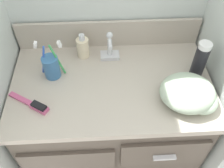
# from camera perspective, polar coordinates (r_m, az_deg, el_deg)

# --- Properties ---
(ground_plane) EXTENTS (6.00, 6.00, 0.00)m
(ground_plane) POSITION_cam_1_polar(r_m,az_deg,el_deg) (1.79, -0.05, -16.93)
(ground_plane) COLOR beige
(vanity) EXTENTS (0.89, 0.55, 0.80)m
(vanity) POSITION_cam_1_polar(r_m,az_deg,el_deg) (1.41, -0.12, -10.07)
(vanity) COLOR brown
(vanity) RESTS_ON ground_plane
(backsplash) EXTENTS (0.89, 0.02, 0.14)m
(backsplash) POSITION_cam_1_polar(r_m,az_deg,el_deg) (1.25, -0.74, 11.43)
(backsplash) COLOR #B2A899
(backsplash) RESTS_ON vanity
(sink_faucet) EXTENTS (0.09, 0.09, 0.14)m
(sink_faucet) POSITION_cam_1_polar(r_m,az_deg,el_deg) (1.19, -0.51, 7.84)
(sink_faucet) COLOR silver
(sink_faucet) RESTS_ON vanity
(toothbrush_cup) EXTENTS (0.12, 0.07, 0.19)m
(toothbrush_cup) POSITION_cam_1_polar(r_m,az_deg,el_deg) (1.13, -13.71, 3.97)
(toothbrush_cup) COLOR teal
(toothbrush_cup) RESTS_ON vanity
(soap_dispenser) EXTENTS (0.06, 0.06, 0.13)m
(soap_dispenser) POSITION_cam_1_polar(r_m,az_deg,el_deg) (1.20, -6.69, 8.35)
(soap_dispenser) COLOR beige
(soap_dispenser) RESTS_ON vanity
(shaving_cream_can) EXTENTS (0.06, 0.06, 0.18)m
(shaving_cream_can) POSITION_cam_1_polar(r_m,az_deg,el_deg) (1.14, 19.51, 5.22)
(shaving_cream_can) COLOR black
(shaving_cream_can) RESTS_ON vanity
(hairbrush) EXTENTS (0.18, 0.13, 0.03)m
(hairbrush) POSITION_cam_1_polar(r_m,az_deg,el_deg) (1.07, -17.55, -4.49)
(hairbrush) COLOR #C1517F
(hairbrush) RESTS_ON vanity
(hand_towel) EXTENTS (0.23, 0.21, 0.10)m
(hand_towel) POSITION_cam_1_polar(r_m,az_deg,el_deg) (1.05, 17.49, -2.20)
(hand_towel) COLOR #A8BCA3
(hand_towel) RESTS_ON vanity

